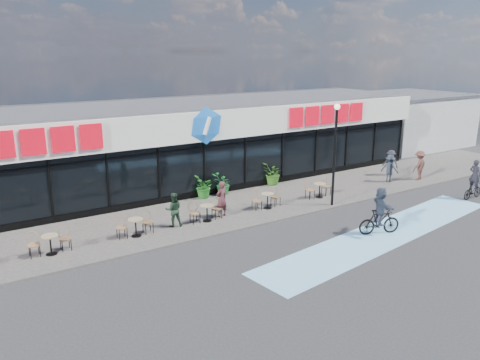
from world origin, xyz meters
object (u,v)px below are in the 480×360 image
Objects in this scene: lamp_post at (335,146)px; patron_left at (222,199)px; pedestrian_b at (390,168)px; pedestrian_c at (419,165)px; cyclist_b at (474,184)px; cyclist_a at (380,213)px; patron_right at (174,210)px; potted_plant_left at (204,187)px; potted_plant_mid at (223,184)px; pedestrian_a at (390,163)px; potted_plant_right at (273,173)px.

lamp_post is 2.96× the size of patron_left.
lamp_post is 3.16× the size of pedestrian_b.
patron_left is 12.95m from pedestrian_c.
cyclist_a is at bearing -174.49° from cyclist_b.
pedestrian_b is at bearing -162.38° from patron_right.
pedestrian_b is (5.76, 1.44, -2.16)m from lamp_post.
potted_plant_mid is (1.11, 0.00, -0.03)m from potted_plant_left.
potted_plant_mid is at bearing 0.22° from potted_plant_left.
patron_left is 1.07× the size of pedestrian_a.
pedestrian_b is (13.49, -0.05, 0.03)m from patron_right.
pedestrian_c is (15.28, -0.68, 0.11)m from patron_right.
potted_plant_left is 13.82m from cyclist_b.
cyclist_b is at bearing -44.96° from potted_plant_right.
potted_plant_right is (-0.35, 4.45, -2.27)m from lamp_post.
patron_left is at bearing -162.85° from patron_right.
lamp_post is 4.06× the size of potted_plant_left.
pedestrian_a is 0.99× the size of pedestrian_b.
lamp_post is 6.85m from potted_plant_left.
lamp_post is at bearing -84.21° from pedestrian_a.
potted_plant_mid is 3.38m from patron_left.
pedestrian_b is 0.75× the size of cyclist_b.
potted_plant_mid is 4.99m from patron_right.
potted_plant_right is at bearing 1.80° from potted_plant_mid.
potted_plant_left is at bearing 137.58° from lamp_post.
patron_right is at bearing 169.09° from lamp_post.
potted_plant_left is 11.84m from pedestrian_a.
cyclist_a is at bearing 17.89° from pedestrian_c.
potted_plant_mid is 12.89m from cyclist_b.
cyclist_a is 7.86m from cyclist_b.
patron_right is 13.49m from pedestrian_b.
lamp_post is at bearing -42.42° from potted_plant_left.
potted_plant_right is at bearing 1.40° from potted_plant_left.
pedestrian_a is (10.56, -1.97, 0.20)m from potted_plant_mid.
cyclist_b reaches higher than potted_plant_right.
potted_plant_mid is at bearing -113.72° from pedestrian_a.
patron_right is at bearing 163.39° from cyclist_b.
potted_plant_mid is 0.57× the size of cyclist_a.
lamp_post reaches higher than potted_plant_mid.
potted_plant_left is (-4.75, 4.34, -2.33)m from lamp_post.
potted_plant_right is 0.86× the size of pedestrian_b.
patron_right is 8.63m from cyclist_a.
cyclist_a is (-7.73, -6.04, 0.03)m from pedestrian_a.
potted_plant_right is (3.29, 0.10, 0.09)m from potted_plant_mid.
lamp_post is at bearing -50.06° from potted_plant_mid.
potted_plant_mid is at bearing 145.75° from cyclist_b.
cyclist_a is (-0.45, -8.11, 0.14)m from potted_plant_right.
pedestrian_a is (7.28, -2.07, 0.11)m from potted_plant_right.
patron_right is (-7.73, 1.49, -2.19)m from lamp_post.
potted_plant_left is 0.58× the size of cyclist_b.
lamp_post is 3.69× the size of potted_plant_right.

